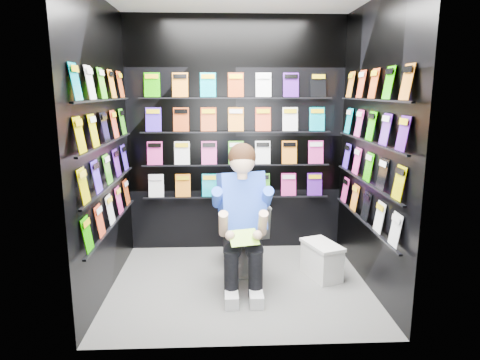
{
  "coord_description": "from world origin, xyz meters",
  "views": [
    {
      "loc": [
        -0.17,
        -3.76,
        1.8
      ],
      "look_at": [
        0.01,
        0.15,
        0.98
      ],
      "focal_mm": 32.0,
      "sensor_mm": 36.0,
      "label": 1
    }
  ],
  "objects": [
    {
      "name": "comics_right",
      "position": [
        1.17,
        0.0,
        1.31
      ],
      "size": [
        0.06,
        1.7,
        1.37
      ],
      "primitive_type": null,
      "color": "#E24923",
      "rests_on": "wall_right"
    },
    {
      "name": "comics_left",
      "position": [
        -1.17,
        0.0,
        1.31
      ],
      "size": [
        0.06,
        1.7,
        1.37
      ],
      "primitive_type": null,
      "color": "#E24923",
      "rests_on": "wall_left"
    },
    {
      "name": "held_comic",
      "position": [
        0.02,
        -0.33,
        0.58
      ],
      "size": [
        0.27,
        0.2,
        0.1
      ],
      "primitive_type": "cube",
      "rotation": [
        -0.96,
        0.0,
        0.24
      ],
      "color": "green",
      "rests_on": "reader"
    },
    {
      "name": "longbox",
      "position": [
        0.81,
        0.13,
        0.16
      ],
      "size": [
        0.36,
        0.47,
        0.32
      ],
      "primitive_type": "cube",
      "rotation": [
        0.0,
        0.0,
        0.34
      ],
      "color": "silver",
      "rests_on": "floor"
    },
    {
      "name": "wall_left",
      "position": [
        -1.2,
        0.0,
        1.3
      ],
      "size": [
        0.04,
        2.0,
        2.6
      ],
      "primitive_type": "cube",
      "color": "black",
      "rests_on": "floor"
    },
    {
      "name": "wall_right",
      "position": [
        1.2,
        0.0,
        1.3
      ],
      "size": [
        0.04,
        2.0,
        2.6
      ],
      "primitive_type": "cube",
      "color": "black",
      "rests_on": "floor"
    },
    {
      "name": "wall_back",
      "position": [
        0.0,
        1.0,
        1.3
      ],
      "size": [
        2.4,
        0.04,
        2.6
      ],
      "primitive_type": "cube",
      "color": "black",
      "rests_on": "floor"
    },
    {
      "name": "comics_back",
      "position": [
        0.0,
        0.97,
        1.31
      ],
      "size": [
        2.1,
        0.06,
        1.37
      ],
      "primitive_type": null,
      "color": "#E24923",
      "rests_on": "wall_back"
    },
    {
      "name": "reader",
      "position": [
        0.02,
        0.02,
        0.79
      ],
      "size": [
        0.73,
        0.91,
        1.48
      ],
      "primitive_type": null,
      "rotation": [
        0.0,
        0.0,
        0.24
      ],
      "color": "blue",
      "rests_on": "toilet"
    },
    {
      "name": "longbox_lid",
      "position": [
        0.81,
        0.13,
        0.33
      ],
      "size": [
        0.39,
        0.5,
        0.03
      ],
      "primitive_type": "cube",
      "rotation": [
        0.0,
        0.0,
        0.34
      ],
      "color": "silver",
      "rests_on": "longbox"
    },
    {
      "name": "wall_front",
      "position": [
        0.0,
        -1.0,
        1.3
      ],
      "size": [
        2.4,
        0.04,
        2.6
      ],
      "primitive_type": "cube",
      "color": "black",
      "rests_on": "floor"
    },
    {
      "name": "floor",
      "position": [
        0.0,
        0.0,
        0.0
      ],
      "size": [
        2.4,
        2.4,
        0.0
      ],
      "primitive_type": "plane",
      "color": "slate",
      "rests_on": "ground"
    },
    {
      "name": "toilet",
      "position": [
        0.02,
        0.4,
        0.37
      ],
      "size": [
        0.59,
        0.83,
        0.73
      ],
      "primitive_type": "imported",
      "rotation": [
        0.0,
        0.0,
        3.38
      ],
      "color": "white",
      "rests_on": "floor"
    }
  ]
}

